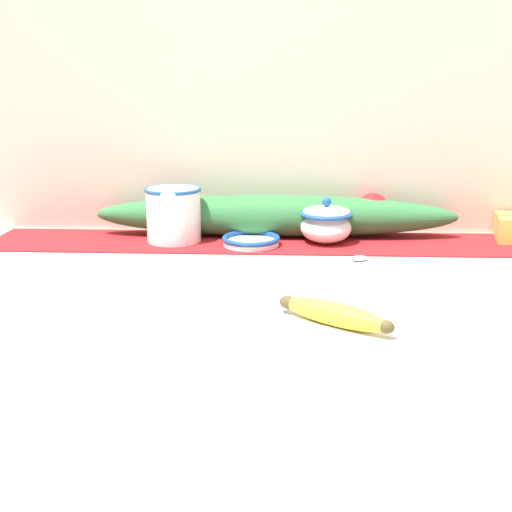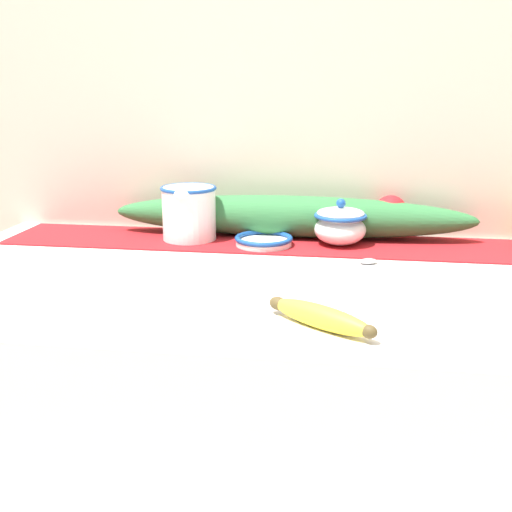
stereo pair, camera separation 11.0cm
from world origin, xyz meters
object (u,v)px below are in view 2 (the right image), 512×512
spoon (360,262)px  banana (320,316)px  sugar_bowl (340,225)px  cream_pitcher (189,211)px  small_dish (264,240)px

spoon → banana: bearing=-120.7°
banana → spoon: bearing=80.3°
sugar_bowl → banana: (-0.02, -0.48, -0.03)m
cream_pitcher → banana: size_ratio=0.86×
cream_pitcher → spoon: bearing=-20.5°
spoon → cream_pitcher: bearing=138.5°
sugar_bowl → small_dish: size_ratio=0.90×
sugar_bowl → banana: 0.48m
cream_pitcher → sugar_bowl: (0.33, -0.00, -0.02)m
sugar_bowl → banana: size_ratio=0.67×
small_dish → banana: 0.47m
sugar_bowl → banana: sugar_bowl is taller
cream_pitcher → sugar_bowl: 0.33m
banana → spoon: 0.35m
sugar_bowl → small_dish: (-0.16, -0.03, -0.03)m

